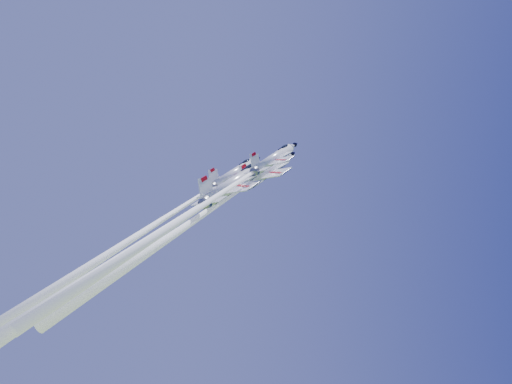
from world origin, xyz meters
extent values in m
cylinder|color=white|center=(2.58, 3.44, 101.90)|extent=(8.00, 7.95, 11.72)
cone|color=white|center=(7.60, 7.00, 106.37)|extent=(3.60, 3.53, 3.26)
cone|color=black|center=(8.77, 7.83, 107.41)|extent=(1.82, 1.78, 1.64)
cone|color=slate|center=(-2.05, 0.15, 97.77)|extent=(3.11, 3.03, 2.31)
ellipsoid|color=black|center=(5.52, 5.43, 105.40)|extent=(3.22, 2.81, 2.74)
cube|color=black|center=(4.35, 4.57, 104.67)|extent=(1.03, 0.84, 0.97)
cube|color=white|center=(1.84, 2.95, 100.93)|extent=(9.31, 10.14, 3.37)
cube|color=white|center=(3.46, 5.72, 103.28)|extent=(3.18, 2.73, 2.22)
cube|color=white|center=(5.13, 3.64, 103.07)|extent=(3.18, 2.73, 2.22)
cube|color=white|center=(-1.34, 0.67, 98.28)|extent=(5.00, 5.50, 1.76)
cube|color=white|center=(-1.86, 0.08, 99.89)|extent=(3.14, 2.67, 4.11)
cube|color=#A70812|center=(-2.26, -0.38, 101.25)|extent=(1.22, 1.00, 1.25)
cube|color=black|center=(2.99, 3.85, 101.10)|extent=(7.49, 5.53, 6.46)
sphere|color=white|center=(-2.23, 0.02, 97.61)|extent=(1.24, 1.21, 1.07)
cone|color=white|center=(-15.94, -9.71, 85.39)|extent=(20.07, 20.08, 35.10)
cylinder|color=white|center=(-3.32, 4.42, 101.30)|extent=(6.92, 6.87, 10.13)
cone|color=white|center=(1.02, 7.51, 105.17)|extent=(3.11, 3.05, 2.82)
cone|color=black|center=(2.03, 8.22, 106.07)|extent=(1.57, 1.54, 1.42)
cone|color=slate|center=(-7.32, 1.58, 97.73)|extent=(2.69, 2.62, 2.00)
ellipsoid|color=black|center=(-0.78, 6.15, 104.33)|extent=(2.78, 2.43, 2.37)
cube|color=black|center=(-1.79, 5.40, 103.70)|extent=(0.89, 0.72, 0.84)
cube|color=white|center=(-3.96, 4.00, 100.46)|extent=(8.05, 8.76, 2.92)
cube|color=white|center=(-2.56, 6.40, 102.50)|extent=(2.75, 2.36, 1.92)
cube|color=white|center=(-1.11, 4.60, 102.31)|extent=(2.75, 2.36, 1.92)
cube|color=white|center=(-6.70, 2.03, 98.17)|extent=(4.32, 4.75, 1.52)
cube|color=white|center=(-7.16, 1.52, 99.57)|extent=(2.71, 2.31, 3.56)
cube|color=#A70812|center=(-7.50, 1.12, 100.74)|extent=(1.05, 0.86, 1.08)
cube|color=black|center=(-2.96, 4.78, 100.62)|extent=(6.48, 4.78, 5.58)
sphere|color=white|center=(-7.48, 1.47, 97.60)|extent=(1.07, 1.05, 0.93)
cone|color=white|center=(-23.11, -9.62, 83.66)|extent=(22.15, 22.18, 39.56)
cylinder|color=white|center=(2.00, -4.87, 101.28)|extent=(6.35, 6.31, 9.30)
cone|color=white|center=(5.99, -2.04, 104.83)|extent=(2.86, 2.80, 2.59)
cone|color=black|center=(6.91, -1.39, 105.65)|extent=(1.44, 1.41, 1.30)
cone|color=slate|center=(-1.67, -7.48, 98.00)|extent=(2.47, 2.41, 1.83)
ellipsoid|color=black|center=(4.34, -3.29, 104.06)|extent=(2.55, 2.23, 2.18)
cube|color=black|center=(3.40, -3.98, 103.48)|extent=(0.82, 0.66, 0.77)
cube|color=white|center=(1.42, -5.26, 100.51)|extent=(7.38, 8.04, 2.68)
cube|color=white|center=(2.70, -3.06, 102.38)|extent=(2.52, 2.17, 1.76)
cube|color=white|center=(4.03, -4.71, 102.20)|extent=(2.52, 2.17, 1.76)
cube|color=white|center=(-1.10, -7.06, 98.41)|extent=(3.97, 4.36, 1.39)
cube|color=white|center=(-1.52, -7.54, 99.69)|extent=(2.49, 2.12, 3.26)
cube|color=#A70812|center=(-1.83, -7.90, 100.76)|extent=(0.96, 0.79, 0.99)
cube|color=black|center=(2.33, -4.54, 100.65)|extent=(5.95, 4.39, 5.12)
sphere|color=white|center=(-1.81, -7.58, 97.88)|extent=(0.98, 0.96, 0.85)
cone|color=white|center=(-16.21, -17.79, 85.05)|extent=(20.38, 20.41, 36.42)
cylinder|color=white|center=(-4.61, -4.65, 96.62)|extent=(8.50, 8.45, 12.45)
cone|color=white|center=(0.72, -0.87, 101.37)|extent=(3.83, 3.75, 3.47)
cone|color=black|center=(1.96, 0.01, 102.48)|extent=(1.93, 1.89, 1.74)
cone|color=slate|center=(-9.53, -8.14, 92.23)|extent=(3.30, 3.22, 2.46)
ellipsoid|color=black|center=(-1.49, -2.53, 100.34)|extent=(3.42, 2.99, 2.91)
cube|color=black|center=(-2.73, -3.45, 99.56)|extent=(1.10, 0.89, 1.03)
cube|color=white|center=(-5.39, -5.17, 95.58)|extent=(9.89, 10.77, 3.58)
cube|color=white|center=(-3.68, -2.22, 98.09)|extent=(3.38, 2.90, 2.36)
cube|color=white|center=(-1.90, -4.44, 97.86)|extent=(3.38, 2.90, 2.36)
cube|color=white|center=(-8.77, -7.59, 92.77)|extent=(5.31, 5.84, 1.87)
cube|color=white|center=(-9.33, -8.22, 94.49)|extent=(3.33, 2.84, 4.37)
cube|color=#A70812|center=(-9.75, -8.71, 95.93)|extent=(1.29, 1.06, 1.32)
cube|color=black|center=(-4.17, -4.21, 95.77)|extent=(7.96, 5.88, 6.86)
sphere|color=white|center=(-9.72, -8.28, 92.06)|extent=(1.32, 1.29, 1.14)
cone|color=white|center=(-22.54, -17.37, 80.64)|extent=(19.09, 19.09, 33.01)
camera|label=1|loc=(-16.82, -92.16, 69.35)|focal=40.00mm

